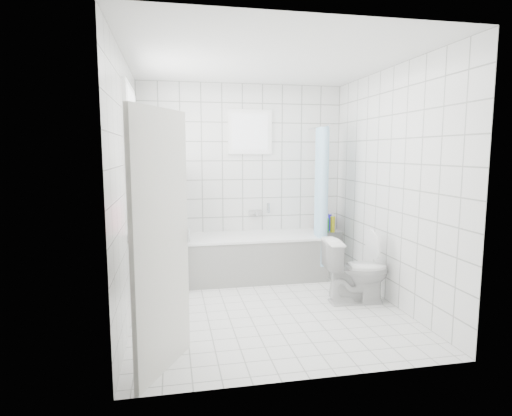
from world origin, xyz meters
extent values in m
plane|color=white|center=(0.00, 0.00, 0.00)|extent=(3.00, 3.00, 0.00)
plane|color=white|center=(0.00, 0.00, 2.60)|extent=(3.00, 3.00, 0.00)
cube|color=white|center=(0.00, 1.50, 1.30)|extent=(2.80, 0.02, 2.60)
cube|color=white|center=(0.00, -1.50, 1.30)|extent=(2.80, 0.02, 2.60)
cube|color=white|center=(-1.40, 0.00, 1.30)|extent=(0.02, 3.00, 2.60)
cube|color=white|center=(1.40, 0.00, 1.30)|extent=(0.02, 3.00, 2.60)
cube|color=white|center=(-1.35, 0.30, 1.60)|extent=(0.01, 0.90, 1.40)
cube|color=white|center=(0.10, 1.46, 1.95)|extent=(0.50, 0.01, 0.50)
cube|color=white|center=(-1.31, 0.30, 0.86)|extent=(0.18, 1.02, 0.08)
cube|color=silver|center=(-1.06, -1.13, 1.00)|extent=(0.41, 0.72, 2.00)
cube|color=white|center=(0.07, 1.12, 0.28)|extent=(1.86, 0.75, 0.55)
cube|color=white|center=(0.07, 1.12, 0.57)|extent=(1.88, 0.77, 0.03)
cube|color=white|center=(-0.93, 1.07, 0.75)|extent=(0.15, 0.85, 1.50)
cube|color=white|center=(1.22, 1.38, 0.28)|extent=(0.40, 0.24, 0.55)
imported|color=white|center=(1.03, -0.02, 0.36)|extent=(0.74, 0.46, 0.73)
cylinder|color=silver|center=(0.95, 1.10, 2.00)|extent=(0.02, 0.80, 0.02)
cube|color=silver|center=(0.17, 1.46, 0.85)|extent=(0.18, 0.06, 0.06)
imported|color=#FF6389|center=(-1.30, -0.07, 1.07)|extent=(0.15, 0.14, 0.33)
imported|color=#CC66C3|center=(-1.30, 0.62, 1.00)|extent=(0.12, 0.12, 0.19)
imported|color=white|center=(-1.30, 0.26, 0.99)|extent=(0.18, 0.18, 0.19)
imported|color=silver|center=(-1.30, 0.45, 1.06)|extent=(0.13, 0.13, 0.33)
imported|color=#33D1E6|center=(-1.30, 0.14, 1.00)|extent=(0.11, 0.11, 0.20)
cylinder|color=#178D1D|center=(1.16, 1.28, 0.65)|extent=(0.06, 0.06, 0.20)
cylinder|color=yellow|center=(1.25, 1.28, 0.66)|extent=(0.06, 0.06, 0.23)
cylinder|color=#1F1BDC|center=(1.26, 1.40, 0.67)|extent=(0.06, 0.06, 0.24)
cylinder|color=red|center=(1.14, 1.41, 0.66)|extent=(0.06, 0.06, 0.21)
camera|label=1|loc=(-0.98, -4.35, 1.68)|focal=30.00mm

